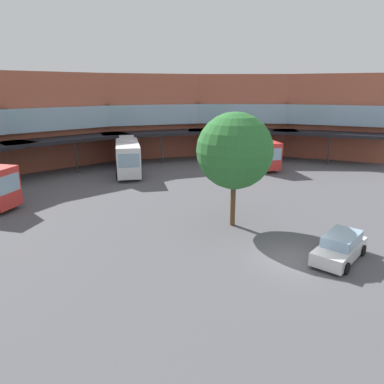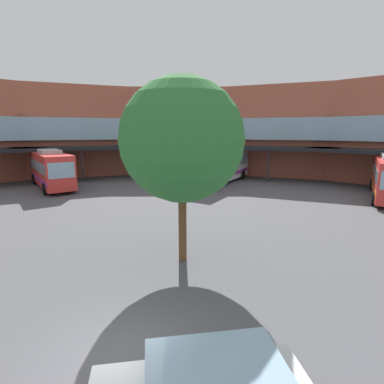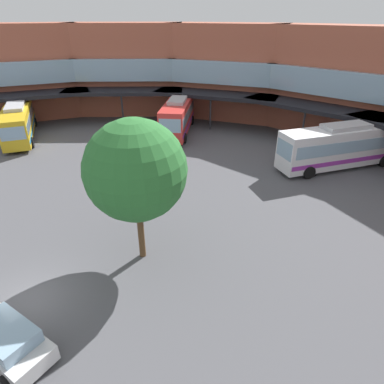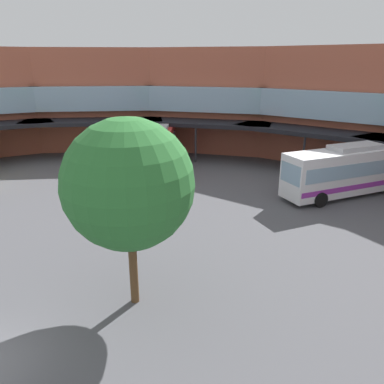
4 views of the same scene
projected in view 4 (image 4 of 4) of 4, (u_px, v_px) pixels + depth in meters
name	position (u px, v px, depth m)	size (l,w,h in m)	color
station_building	(295.00, 116.00, 30.84)	(76.28, 33.06, 11.34)	#AD5942
bus_0	(159.00, 146.00, 37.13)	(7.87, 9.67, 3.94)	red
bus_3	(352.00, 170.00, 29.16)	(8.02, 11.47, 4.00)	white
plaza_tree	(128.00, 184.00, 14.84)	(5.29, 5.29, 8.07)	brown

